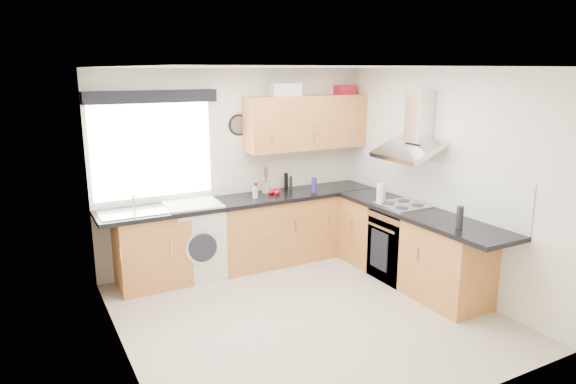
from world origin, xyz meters
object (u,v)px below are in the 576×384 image
upper_cabinets (307,122)px  washing_machine (194,240)px  oven (401,244)px  extractor_hood (413,133)px

upper_cabinets → washing_machine: (-1.63, -0.10, -1.34)m
upper_cabinets → washing_machine: size_ratio=1.83×
oven → upper_cabinets: (-0.55, 1.32, 1.38)m
oven → extractor_hood: 1.35m
oven → washing_machine: washing_machine is taller
extractor_hood → washing_machine: size_ratio=0.84×
extractor_hood → washing_machine: (-2.28, 1.22, -1.31)m
oven → washing_machine: size_ratio=0.91×
oven → upper_cabinets: size_ratio=0.50×
extractor_hood → upper_cabinets: bearing=116.1°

